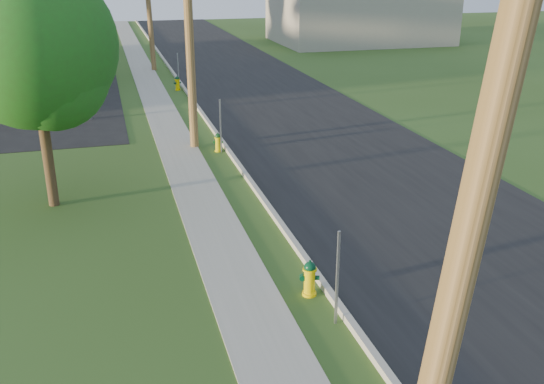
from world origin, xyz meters
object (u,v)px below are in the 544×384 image
object	(u,v)px
hydrant_near	(310,278)
hydrant_far	(178,83)
utility_pole_mid	(188,13)
tree_verge	(37,53)
fuel_pump_se	(3,67)
hydrant_mid	(218,142)
utility_pole_near	(478,191)

from	to	relation	value
hydrant_near	hydrant_far	size ratio (longest dim) A/B	1.03
utility_pole_mid	hydrant_near	bearing A→B (deg)	-86.55
hydrant_near	hydrant_far	distance (m)	22.65
hydrant_near	tree_verge	bearing A→B (deg)	128.88
fuel_pump_se	hydrant_mid	world-z (taller)	fuel_pump_se
utility_pole_near	fuel_pump_se	world-z (taller)	utility_pole_near
hydrant_near	fuel_pump_se	bearing A→B (deg)	108.54
utility_pole_near	tree_verge	distance (m)	13.99
fuel_pump_se	hydrant_far	distance (m)	11.36
utility_pole_mid	hydrant_near	size ratio (longest dim) A/B	11.89
utility_pole_near	tree_verge	xyz separation A→B (m)	(-4.76, 13.14, -0.40)
utility_pole_near	utility_pole_mid	xyz separation A→B (m)	(-0.00, 18.00, 0.15)
hydrant_far	utility_pole_near	bearing A→B (deg)	-91.47
hydrant_near	hydrant_mid	xyz separation A→B (m)	(0.06, 10.79, -0.05)
utility_pole_mid	hydrant_near	distance (m)	12.51
hydrant_far	utility_pole_mid	bearing A→B (deg)	-93.86
fuel_pump_se	hydrant_mid	bearing A→B (deg)	-61.56
fuel_pump_se	hydrant_near	xyz separation A→B (m)	(9.60, -28.63, -0.32)
tree_verge	hydrant_near	xyz separation A→B (m)	(5.46, -6.78, -4.00)
utility_pole_near	hydrant_mid	world-z (taller)	utility_pole_near
tree_verge	hydrant_far	xyz separation A→B (m)	(5.51, 15.87, -4.01)
utility_pole_mid	hydrant_mid	xyz separation A→B (m)	(0.76, -0.84, -4.60)
utility_pole_near	fuel_pump_se	distance (m)	36.34
utility_pole_mid	fuel_pump_se	xyz separation A→B (m)	(-8.90, 17.00, -4.23)
tree_verge	hydrant_far	world-z (taller)	tree_verge
utility_pole_near	hydrant_far	world-z (taller)	utility_pole_near
fuel_pump_se	utility_pole_near	bearing A→B (deg)	-75.73
hydrant_mid	hydrant_far	distance (m)	11.86
fuel_pump_se	hydrant_near	distance (m)	30.20
hydrant_near	hydrant_far	xyz separation A→B (m)	(0.04, 22.65, -0.01)
hydrant_mid	hydrant_far	size ratio (longest dim) A/B	0.91
hydrant_near	utility_pole_near	bearing A→B (deg)	-96.28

